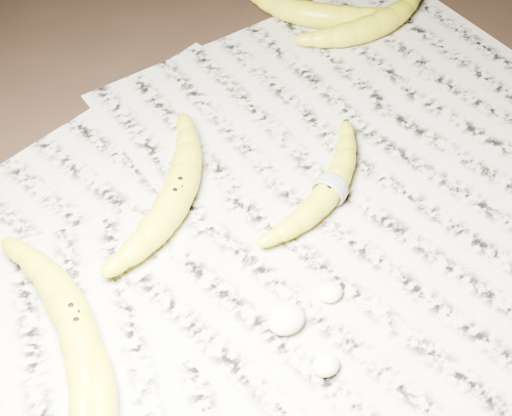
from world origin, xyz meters
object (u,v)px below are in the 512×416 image
banana_left_b (96,375)px  banana_center (177,193)px  banana_upper_a (374,24)px  banana_upper_b (317,13)px  banana_taped (330,188)px  banana_left_a (74,321)px

banana_left_b → banana_center: banana_center is taller
banana_center → banana_upper_a: 0.41m
banana_left_b → banana_upper_b: bearing=-42.5°
banana_taped → banana_upper_b: size_ratio=1.04×
banana_left_b → banana_upper_a: banana_upper_a is taller
banana_left_b → banana_upper_a: size_ratio=0.90×
banana_center → banana_upper_b: 0.39m
banana_upper_b → banana_upper_a: bearing=-4.6°
banana_upper_b → banana_left_b: bearing=-99.1°
banana_left_a → banana_taped: bearing=-81.6°
banana_left_a → banana_taped: (0.32, 0.01, -0.00)m
banana_taped → banana_upper_a: bearing=15.3°
banana_taped → banana_upper_a: size_ratio=0.99×
banana_center → banana_upper_a: size_ratio=1.12×
banana_left_a → banana_upper_b: size_ratio=1.23×
banana_left_b → banana_upper_a: bearing=-50.2°
banana_left_a → banana_upper_a: banana_left_a is taller
banana_upper_a → banana_left_b: bearing=-152.4°
banana_taped → banana_upper_b: banana_upper_b is taller
banana_left_b → banana_upper_b: size_ratio=0.93×
banana_center → banana_taped: (0.15, -0.08, -0.00)m
banana_center → banana_upper_a: bearing=-23.0°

